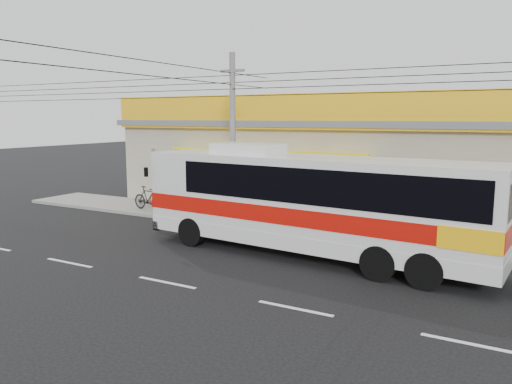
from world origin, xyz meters
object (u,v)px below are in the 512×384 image
motorbike_dark (148,198)px  utility_pole (232,85)px  coach_bus (315,199)px  motorbike_red (163,198)px

motorbike_dark → utility_pole: 7.68m
coach_bus → motorbike_dark: 10.71m
coach_bus → utility_pole: bearing=158.6°
coach_bus → motorbike_dark: size_ratio=6.38×
coach_bus → motorbike_red: size_ratio=6.48×
motorbike_red → motorbike_dark: bearing=171.0°
motorbike_dark → utility_pole: (5.53, -1.06, 5.22)m
motorbike_red → utility_pole: bearing=-106.4°
motorbike_red → motorbike_dark: 0.91m
utility_pole → coach_bus: bearing=-26.2°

